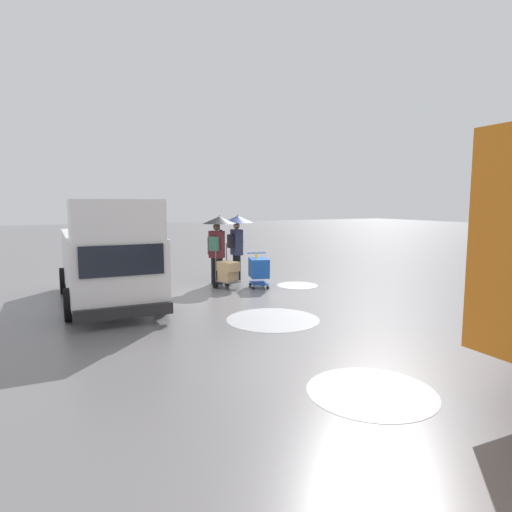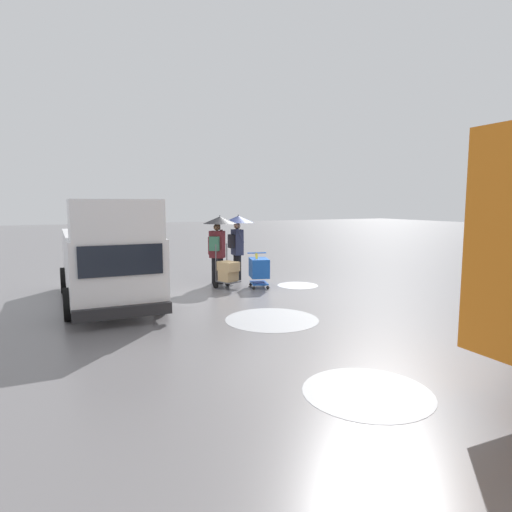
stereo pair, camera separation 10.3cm
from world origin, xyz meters
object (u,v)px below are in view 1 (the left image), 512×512
Objects in this scene: shopping_cart_vendor at (259,269)px; pedestrian_pink_side at (218,234)px; hand_dolly_boxes at (228,272)px; pedestrian_black_side at (237,232)px; cargo_van_parked_right at (108,257)px.

pedestrian_pink_side reaches higher than shopping_cart_vendor.
shopping_cart_vendor is 0.79× the size of hand_dolly_boxes.
hand_dolly_boxes is 1.87m from pedestrian_black_side.
cargo_van_parked_right is 2.50× the size of pedestrian_pink_side.
cargo_van_parked_right reaches higher than shopping_cart_vendor.
cargo_van_parked_right is 4.36m from shopping_cart_vendor.
pedestrian_pink_side is at bearing -52.25° from shopping_cart_vendor.
pedestrian_pink_side and pedestrian_black_side have the same top height.
shopping_cart_vendor is 1.73m from pedestrian_pink_side.
hand_dolly_boxes reaches higher than shopping_cart_vendor.
pedestrian_pink_side reaches higher than hand_dolly_boxes.
shopping_cart_vendor is at bearing 91.14° from pedestrian_black_side.
cargo_van_parked_right reaches higher than pedestrian_black_side.
pedestrian_pink_side is at bearing -92.06° from hand_dolly_boxes.
pedestrian_pink_side is (-3.45, -1.32, 0.39)m from cargo_van_parked_right.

